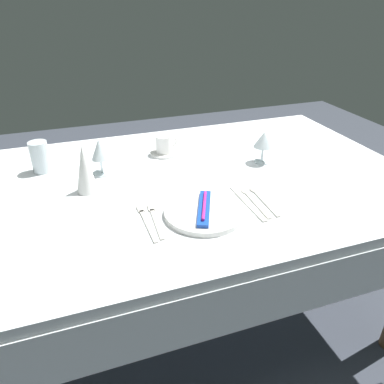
{
  "coord_description": "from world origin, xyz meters",
  "views": [
    {
      "loc": [
        -0.37,
        -1.19,
        1.38
      ],
      "look_at": [
        -0.01,
        -0.14,
        0.76
      ],
      "focal_mm": 34.25,
      "sensor_mm": 36.0,
      "label": 1
    }
  ],
  "objects": [
    {
      "name": "ground_plane",
      "position": [
        0.0,
        0.0,
        0.0
      ],
      "size": [
        6.0,
        6.0,
        0.0
      ],
      "primitive_type": "plane",
      "color": "#383D47"
    },
    {
      "name": "dining_table",
      "position": [
        0.0,
        0.0,
        0.66
      ],
      "size": [
        1.8,
        1.11,
        0.74
      ],
      "color": "white",
      "rests_on": "ground"
    },
    {
      "name": "dinner_plate",
      "position": [
        -0.01,
        -0.26,
        0.75
      ],
      "size": [
        0.26,
        0.26,
        0.02
      ],
      "primitive_type": "cylinder",
      "color": "white",
      "rests_on": "dining_table"
    },
    {
      "name": "toothbrush_package",
      "position": [
        -0.01,
        -0.26,
        0.77
      ],
      "size": [
        0.12,
        0.21,
        0.02
      ],
      "color": "blue",
      "rests_on": "dinner_plate"
    },
    {
      "name": "fork_outer",
      "position": [
        -0.17,
        -0.24,
        0.74
      ],
      "size": [
        0.03,
        0.2,
        0.0
      ],
      "color": "beige",
      "rests_on": "dining_table"
    },
    {
      "name": "fork_inner",
      "position": [
        -0.2,
        -0.24,
        0.74
      ],
      "size": [
        0.02,
        0.22,
        0.0
      ],
      "color": "beige",
      "rests_on": "dining_table"
    },
    {
      "name": "dinner_knife",
      "position": [
        0.15,
        -0.25,
        0.74
      ],
      "size": [
        0.02,
        0.24,
        0.0
      ],
      "color": "beige",
      "rests_on": "dining_table"
    },
    {
      "name": "spoon_soup",
      "position": [
        0.18,
        -0.22,
        0.74
      ],
      "size": [
        0.03,
        0.21,
        0.01
      ],
      "color": "beige",
      "rests_on": "dining_table"
    },
    {
      "name": "spoon_dessert",
      "position": [
        0.22,
        -0.22,
        0.74
      ],
      "size": [
        0.03,
        0.21,
        0.01
      ],
      "color": "beige",
      "rests_on": "dining_table"
    },
    {
      "name": "saucer_left",
      "position": [
        -0.0,
        0.26,
        0.74
      ],
      "size": [
        0.13,
        0.13,
        0.01
      ],
      "primitive_type": "cylinder",
      "color": "white",
      "rests_on": "dining_table"
    },
    {
      "name": "coffee_cup_left",
      "position": [
        0.0,
        0.26,
        0.79
      ],
      "size": [
        0.1,
        0.07,
        0.07
      ],
      "color": "white",
      "rests_on": "saucer_left"
    },
    {
      "name": "wine_glass_centre",
      "position": [
        0.36,
        0.04,
        0.84
      ],
      "size": [
        0.08,
        0.08,
        0.14
      ],
      "color": "silver",
      "rests_on": "dining_table"
    },
    {
      "name": "wine_glass_left",
      "position": [
        -0.28,
        0.15,
        0.83
      ],
      "size": [
        0.07,
        0.07,
        0.14
      ],
      "color": "silver",
      "rests_on": "dining_table"
    },
    {
      "name": "drink_tumbler",
      "position": [
        -0.51,
        0.25,
        0.79
      ],
      "size": [
        0.07,
        0.07,
        0.12
      ],
      "color": "silver",
      "rests_on": "dining_table"
    },
    {
      "name": "napkin_folded",
      "position": [
        -0.35,
        0.03,
        0.83
      ],
      "size": [
        0.08,
        0.08,
        0.18
      ],
      "primitive_type": "cone",
      "color": "white",
      "rests_on": "dining_table"
    }
  ]
}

